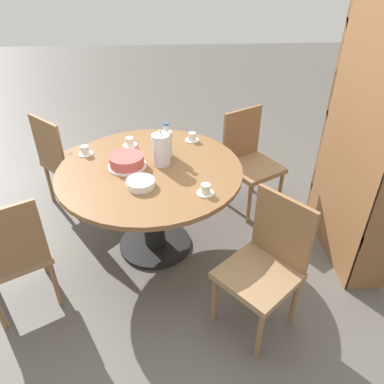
{
  "coord_description": "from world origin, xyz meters",
  "views": [
    {
      "loc": [
        2.32,
        0.18,
        2.1
      ],
      "look_at": [
        0.0,
        0.3,
        0.52
      ],
      "focal_mm": 35.0,
      "sensor_mm": 36.0,
      "label": 1
    }
  ],
  "objects_px": {
    "chair_b": "(12,253)",
    "water_bottle": "(167,143)",
    "coffee_pot": "(161,149)",
    "cup_b": "(192,137)",
    "chair_a": "(66,159)",
    "chair_c": "(265,264)",
    "cup_c": "(206,190)",
    "bookshelf": "(366,143)",
    "cup_a": "(130,142)",
    "cup_d": "(85,151)",
    "chair_d": "(250,159)",
    "cake_main": "(127,161)"
  },
  "relations": [
    {
      "from": "water_bottle",
      "to": "cup_d",
      "type": "height_order",
      "value": "water_bottle"
    },
    {
      "from": "coffee_pot",
      "to": "cup_c",
      "type": "relative_size",
      "value": 2.39
    },
    {
      "from": "chair_b",
      "to": "cup_d",
      "type": "height_order",
      "value": "chair_b"
    },
    {
      "from": "chair_b",
      "to": "bookshelf",
      "type": "height_order",
      "value": "bookshelf"
    },
    {
      "from": "cup_b",
      "to": "cup_c",
      "type": "height_order",
      "value": "same"
    },
    {
      "from": "cake_main",
      "to": "cup_b",
      "type": "distance_m",
      "value": 0.63
    },
    {
      "from": "chair_c",
      "to": "coffee_pot",
      "type": "relative_size",
      "value": 3.28
    },
    {
      "from": "chair_d",
      "to": "bookshelf",
      "type": "xyz_separation_m",
      "value": [
        0.65,
        0.64,
        0.47
      ]
    },
    {
      "from": "chair_a",
      "to": "cup_a",
      "type": "relative_size",
      "value": 7.84
    },
    {
      "from": "chair_b",
      "to": "chair_c",
      "type": "xyz_separation_m",
      "value": [
        0.17,
        1.56,
        0.0
      ]
    },
    {
      "from": "chair_c",
      "to": "cup_b",
      "type": "bearing_deg",
      "value": 157.78
    },
    {
      "from": "coffee_pot",
      "to": "cup_b",
      "type": "relative_size",
      "value": 2.39
    },
    {
      "from": "cup_c",
      "to": "chair_c",
      "type": "bearing_deg",
      "value": 40.98
    },
    {
      "from": "coffee_pot",
      "to": "cup_c",
      "type": "bearing_deg",
      "value": 35.81
    },
    {
      "from": "cup_a",
      "to": "cup_c",
      "type": "height_order",
      "value": "same"
    },
    {
      "from": "bookshelf",
      "to": "cup_b",
      "type": "distance_m",
      "value": 1.28
    },
    {
      "from": "chair_a",
      "to": "bookshelf",
      "type": "relative_size",
      "value": 0.45
    },
    {
      "from": "cup_d",
      "to": "cup_a",
      "type": "bearing_deg",
      "value": 111.02
    },
    {
      "from": "chair_b",
      "to": "cup_a",
      "type": "height_order",
      "value": "chair_b"
    },
    {
      "from": "chair_b",
      "to": "cup_a",
      "type": "bearing_deg",
      "value": -155.99
    },
    {
      "from": "chair_b",
      "to": "cake_main",
      "type": "distance_m",
      "value": 0.95
    },
    {
      "from": "coffee_pot",
      "to": "cup_c",
      "type": "height_order",
      "value": "coffee_pot"
    },
    {
      "from": "chair_a",
      "to": "cup_c",
      "type": "relative_size",
      "value": 7.84
    },
    {
      "from": "chair_b",
      "to": "chair_d",
      "type": "distance_m",
      "value": 2.03
    },
    {
      "from": "chair_a",
      "to": "coffee_pot",
      "type": "height_order",
      "value": "coffee_pot"
    },
    {
      "from": "chair_c",
      "to": "coffee_pot",
      "type": "bearing_deg",
      "value": 177.9
    },
    {
      "from": "chair_c",
      "to": "coffee_pot",
      "type": "height_order",
      "value": "coffee_pot"
    },
    {
      "from": "cake_main",
      "to": "chair_b",
      "type": "bearing_deg",
      "value": -49.66
    },
    {
      "from": "chair_b",
      "to": "water_bottle",
      "type": "bearing_deg",
      "value": -172.4
    },
    {
      "from": "chair_b",
      "to": "chair_c",
      "type": "relative_size",
      "value": 1.0
    },
    {
      "from": "cup_a",
      "to": "cup_c",
      "type": "bearing_deg",
      "value": 37.64
    },
    {
      "from": "chair_a",
      "to": "cake_main",
      "type": "distance_m",
      "value": 0.92
    },
    {
      "from": "coffee_pot",
      "to": "cup_d",
      "type": "bearing_deg",
      "value": -107.23
    },
    {
      "from": "chair_c",
      "to": "cup_c",
      "type": "bearing_deg",
      "value": -179.58
    },
    {
      "from": "chair_d",
      "to": "cup_c",
      "type": "distance_m",
      "value": 1.06
    },
    {
      "from": "chair_b",
      "to": "cup_b",
      "type": "bearing_deg",
      "value": -169.61
    },
    {
      "from": "chair_d",
      "to": "cup_d",
      "type": "distance_m",
      "value": 1.41
    },
    {
      "from": "chair_a",
      "to": "cup_b",
      "type": "bearing_deg",
      "value": -148.11
    },
    {
      "from": "bookshelf",
      "to": "coffee_pot",
      "type": "relative_size",
      "value": 7.29
    },
    {
      "from": "chair_b",
      "to": "cup_c",
      "type": "bearing_deg",
      "value": 160.53
    },
    {
      "from": "chair_d",
      "to": "cup_a",
      "type": "relative_size",
      "value": 7.84
    },
    {
      "from": "water_bottle",
      "to": "cake_main",
      "type": "xyz_separation_m",
      "value": [
        0.15,
        -0.29,
        -0.06
      ]
    },
    {
      "from": "chair_c",
      "to": "cup_c",
      "type": "height_order",
      "value": "chair_c"
    },
    {
      "from": "chair_c",
      "to": "cup_a",
      "type": "relative_size",
      "value": 7.84
    },
    {
      "from": "chair_a",
      "to": "chair_b",
      "type": "xyz_separation_m",
      "value": [
        1.19,
        -0.07,
        0.0
      ]
    },
    {
      "from": "water_bottle",
      "to": "cup_d",
      "type": "bearing_deg",
      "value": -95.23
    },
    {
      "from": "cup_d",
      "to": "chair_b",
      "type": "bearing_deg",
      "value": -24.24
    },
    {
      "from": "chair_b",
      "to": "cup_a",
      "type": "distance_m",
      "value": 1.18
    },
    {
      "from": "bookshelf",
      "to": "coffee_pot",
      "type": "xyz_separation_m",
      "value": [
        -0.14,
        -1.4,
        -0.08
      ]
    },
    {
      "from": "chair_d",
      "to": "cup_c",
      "type": "height_order",
      "value": "chair_d"
    }
  ]
}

